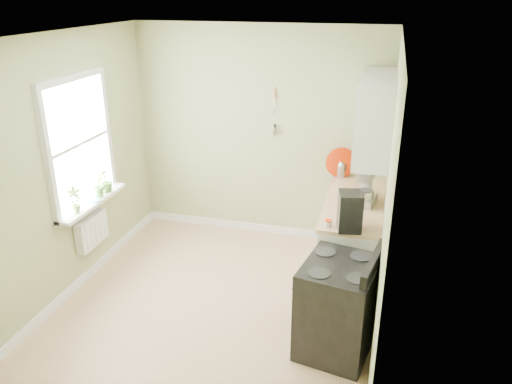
% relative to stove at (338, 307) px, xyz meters
% --- Properties ---
extents(floor, '(3.20, 3.60, 0.02)m').
position_rel_stove_xyz_m(floor, '(-1.28, 0.33, -0.45)').
color(floor, tan).
rests_on(floor, ground).
extents(ceiling, '(3.20, 3.60, 0.02)m').
position_rel_stove_xyz_m(ceiling, '(-1.28, 0.33, 2.27)').
color(ceiling, white).
rests_on(ceiling, wall_back).
extents(wall_back, '(3.20, 0.02, 2.70)m').
position_rel_stove_xyz_m(wall_back, '(-1.28, 2.14, 0.91)').
color(wall_back, tan).
rests_on(wall_back, floor).
extents(wall_left, '(0.02, 3.60, 2.70)m').
position_rel_stove_xyz_m(wall_left, '(-2.89, 0.33, 0.91)').
color(wall_left, tan).
rests_on(wall_left, floor).
extents(wall_right, '(0.02, 3.60, 2.70)m').
position_rel_stove_xyz_m(wall_right, '(0.33, 0.33, 0.91)').
color(wall_right, tan).
rests_on(wall_right, floor).
extents(base_cabinets, '(0.60, 1.60, 0.87)m').
position_rel_stove_xyz_m(base_cabinets, '(0.02, 1.33, -0.01)').
color(base_cabinets, white).
rests_on(base_cabinets, floor).
extents(countertop, '(0.64, 1.60, 0.04)m').
position_rel_stove_xyz_m(countertop, '(0.01, 1.33, 0.45)').
color(countertop, '#DBB386').
rests_on(countertop, base_cabinets).
extents(upper_cabinets, '(0.35, 1.40, 0.80)m').
position_rel_stove_xyz_m(upper_cabinets, '(0.15, 1.43, 1.41)').
color(upper_cabinets, white).
rests_on(upper_cabinets, wall_right).
extents(window, '(0.06, 1.14, 1.44)m').
position_rel_stove_xyz_m(window, '(-2.86, 0.63, 1.11)').
color(window, white).
rests_on(window, wall_left).
extents(window_sill, '(0.18, 1.14, 0.04)m').
position_rel_stove_xyz_m(window_sill, '(-2.79, 0.63, 0.44)').
color(window_sill, white).
rests_on(window_sill, wall_left).
extents(radiator, '(0.12, 0.50, 0.35)m').
position_rel_stove_xyz_m(radiator, '(-2.82, 0.58, 0.11)').
color(radiator, white).
rests_on(radiator, wall_left).
extents(wall_utensils, '(0.02, 0.14, 0.58)m').
position_rel_stove_xyz_m(wall_utensils, '(-1.08, 2.11, 1.12)').
color(wall_utensils, '#DBB386').
rests_on(wall_utensils, wall_back).
extents(stove, '(0.74, 0.81, 0.99)m').
position_rel_stove_xyz_m(stove, '(0.00, 0.00, 0.00)').
color(stove, black).
rests_on(stove, floor).
extents(stand_mixer, '(0.27, 0.38, 0.43)m').
position_rel_stove_xyz_m(stand_mixer, '(0.11, 1.31, 0.65)').
color(stand_mixer, '#B2B2B7').
rests_on(stand_mixer, countertop).
extents(kettle, '(0.20, 0.12, 0.20)m').
position_rel_stove_xyz_m(kettle, '(-0.23, 2.05, 0.57)').
color(kettle, silver).
rests_on(kettle, countertop).
extents(coffee_maker, '(0.26, 0.28, 0.38)m').
position_rel_stove_xyz_m(coffee_maker, '(0.00, 0.63, 0.65)').
color(coffee_maker, black).
rests_on(coffee_maker, countertop).
extents(red_tray, '(0.38, 0.18, 0.37)m').
position_rel_stove_xyz_m(red_tray, '(-0.23, 2.05, 0.65)').
color(red_tray, red).
rests_on(red_tray, countertop).
extents(jar, '(0.07, 0.07, 0.07)m').
position_rel_stove_xyz_m(jar, '(-0.19, 0.63, 0.51)').
color(jar, beige).
rests_on(jar, countertop).
extents(plant_a, '(0.19, 0.18, 0.29)m').
position_rel_stove_xyz_m(plant_a, '(-2.78, 0.31, 0.60)').
color(plant_a, '#4E7E31').
rests_on(plant_a, window_sill).
extents(plant_b, '(0.16, 0.18, 0.27)m').
position_rel_stove_xyz_m(plant_b, '(-2.78, 0.76, 0.59)').
color(plant_b, '#4E7E31').
rests_on(plant_b, window_sill).
extents(plant_c, '(0.20, 0.20, 0.27)m').
position_rel_stove_xyz_m(plant_c, '(-2.78, 0.91, 0.59)').
color(plant_c, '#4E7E31').
rests_on(plant_c, window_sill).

